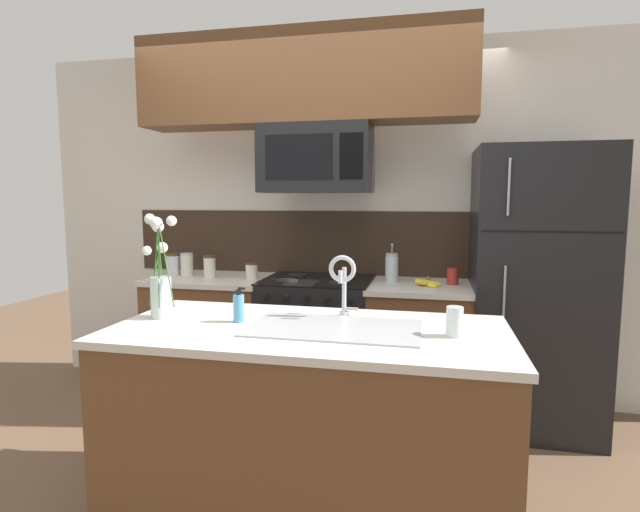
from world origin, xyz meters
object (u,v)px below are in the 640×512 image
(storage_jar_short, at_px, (210,267))
(dish_soap_bottle, at_px, (239,308))
(french_press, at_px, (392,268))
(coffee_tin, at_px, (453,276))
(storage_jar_squat, at_px, (252,271))
(refrigerator, at_px, (534,289))
(storage_jar_tall, at_px, (173,264))
(stove_range, at_px, (318,343))
(sink_faucet, at_px, (343,277))
(flower_vase, at_px, (160,282))
(banana_bunch, at_px, (428,283))
(microwave, at_px, (317,159))
(storage_jar_medium, at_px, (187,264))

(storage_jar_short, distance_m, dish_soap_bottle, 1.38)
(french_press, bearing_deg, coffee_tin, -1.40)
(storage_jar_squat, bearing_deg, dish_soap_bottle, -72.44)
(refrigerator, bearing_deg, storage_jar_tall, -179.96)
(stove_range, distance_m, french_press, 0.75)
(sink_faucet, xyz_separation_m, flower_vase, (-0.86, -0.20, -0.02))
(banana_bunch, distance_m, french_press, 0.29)
(coffee_tin, bearing_deg, microwave, -175.58)
(coffee_tin, relative_size, sink_faucet, 0.36)
(microwave, relative_size, storage_jar_squat, 6.46)
(stove_range, height_order, storage_jar_squat, storage_jar_squat)
(refrigerator, height_order, sink_faucet, refrigerator)
(refrigerator, relative_size, storage_jar_tall, 11.05)
(storage_jar_medium, xyz_separation_m, sink_faucet, (1.36, -1.05, 0.11))
(storage_jar_squat, distance_m, coffee_tin, 1.40)
(microwave, bearing_deg, storage_jar_tall, 177.99)
(storage_jar_squat, height_order, french_press, french_press)
(dish_soap_bottle, bearing_deg, microwave, 85.32)
(storage_jar_medium, relative_size, french_press, 0.64)
(storage_jar_tall, height_order, sink_faucet, sink_faucet)
(microwave, xyz_separation_m, flower_vase, (-0.50, -1.21, -0.66))
(storage_jar_medium, distance_m, french_press, 1.52)
(stove_range, bearing_deg, flower_vase, -112.10)
(banana_bunch, bearing_deg, storage_jar_short, 179.08)
(stove_range, height_order, microwave, microwave)
(storage_jar_tall, relative_size, french_press, 0.61)
(storage_jar_short, xyz_separation_m, dish_soap_bottle, (0.70, -1.19, -0.01))
(storage_jar_medium, relative_size, banana_bunch, 0.89)
(storage_jar_tall, height_order, storage_jar_squat, storage_jar_tall)
(microwave, height_order, dish_soap_bottle, microwave)
(french_press, relative_size, coffee_tin, 2.43)
(stove_range, distance_m, coffee_tin, 1.05)
(banana_bunch, bearing_deg, dish_soap_bottle, -126.37)
(banana_bunch, xyz_separation_m, sink_faucet, (-0.40, -0.97, 0.18))
(flower_vase, bearing_deg, storage_jar_short, 104.15)
(refrigerator, height_order, banana_bunch, refrigerator)
(banana_bunch, distance_m, dish_soap_bottle, 1.45)
(microwave, xyz_separation_m, dish_soap_bottle, (-0.10, -1.21, -0.77))
(french_press, height_order, flower_vase, flower_vase)
(french_press, relative_size, flower_vase, 0.53)
(microwave, xyz_separation_m, french_press, (0.51, 0.08, -0.74))
(microwave, distance_m, storage_jar_squat, 0.92)
(microwave, bearing_deg, storage_jar_short, -178.89)
(dish_soap_bottle, xyz_separation_m, flower_vase, (-0.40, -0.00, 0.11))
(stove_range, distance_m, storage_jar_squat, 0.70)
(storage_jar_tall, distance_m, french_press, 1.63)
(stove_range, bearing_deg, coffee_tin, 3.12)
(stove_range, height_order, storage_jar_tall, storage_jar_tall)
(banana_bunch, distance_m, sink_faucet, 1.06)
(storage_jar_squat, xyz_separation_m, french_press, (0.99, 0.09, 0.04))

